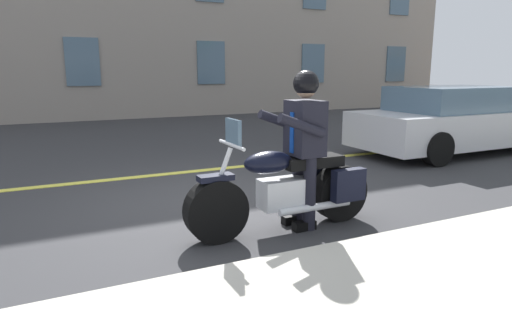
{
  "coord_description": "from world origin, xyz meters",
  "views": [
    {
      "loc": [
        1.91,
        5.2,
        1.74
      ],
      "look_at": [
        -0.17,
        0.85,
        0.75
      ],
      "focal_mm": 30.85,
      "sensor_mm": 36.0,
      "label": 1
    }
  ],
  "objects": [
    {
      "name": "ground_plane",
      "position": [
        0.0,
        0.0,
        0.0
      ],
      "size": [
        80.0,
        80.0,
        0.0
      ],
      "primitive_type": "plane",
      "color": "#333335"
    },
    {
      "name": "car_dark",
      "position": [
        -5.9,
        -1.35,
        0.69
      ],
      "size": [
        4.6,
        1.92,
        1.4
      ],
      "color": "silver",
      "rests_on": "ground_plane"
    },
    {
      "name": "rider_main",
      "position": [
        -0.6,
        1.15,
        1.04
      ],
      "size": [
        0.62,
        0.55,
        1.74
      ],
      "color": "black",
      "rests_on": "ground_plane"
    },
    {
      "name": "motorcycle_main",
      "position": [
        -0.41,
        1.15,
        0.45
      ],
      "size": [
        2.21,
        0.6,
        1.26
      ],
      "color": "black",
      "rests_on": "ground_plane"
    },
    {
      "name": "lane_center_stripe",
      "position": [
        0.0,
        -2.0,
        0.01
      ],
      "size": [
        60.0,
        0.16,
        0.01
      ],
      "primitive_type": "cube",
      "color": "#E5DB4C",
      "rests_on": "ground_plane"
    }
  ]
}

